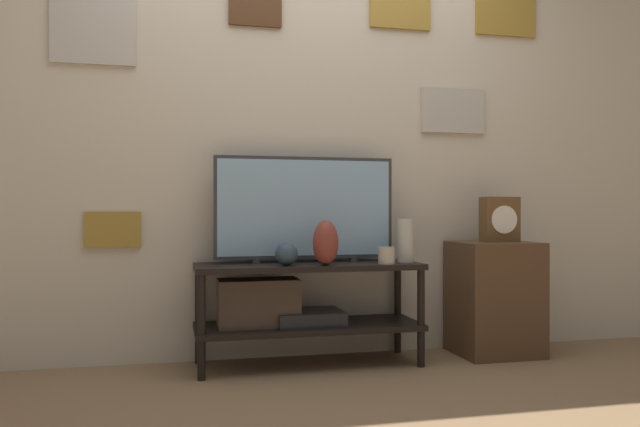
{
  "coord_description": "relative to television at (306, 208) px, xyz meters",
  "views": [
    {
      "loc": [
        -0.71,
        -3.01,
        0.82
      ],
      "look_at": [
        0.06,
        0.25,
        0.81
      ],
      "focal_mm": 35.0,
      "sensor_mm": 36.0,
      "label": 1
    }
  ],
  "objects": [
    {
      "name": "television",
      "position": [
        0.0,
        0.0,
        0.0
      ],
      "size": [
        0.99,
        0.05,
        0.58
      ],
      "color": "#333338",
      "rests_on": "media_console"
    },
    {
      "name": "candle_jar",
      "position": [
        0.39,
        -0.22,
        -0.25
      ],
      "size": [
        0.09,
        0.09,
        0.09
      ],
      "color": "#C1B29E",
      "rests_on": "media_console"
    },
    {
      "name": "vase_urn_stoneware",
      "position": [
        0.06,
        -0.23,
        -0.18
      ],
      "size": [
        0.13,
        0.14,
        0.23
      ],
      "color": "brown",
      "rests_on": "media_console"
    },
    {
      "name": "ground_plane",
      "position": [
        -0.0,
        -0.33,
        -0.84
      ],
      "size": [
        12.0,
        12.0,
        0.0
      ],
      "primitive_type": "plane",
      "color": "#846647"
    },
    {
      "name": "vase_round_glass",
      "position": [
        -0.14,
        -0.19,
        -0.24
      ],
      "size": [
        0.12,
        0.12,
        0.12
      ],
      "color": "#2D4251",
      "rests_on": "media_console"
    },
    {
      "name": "mantel_clock",
      "position": [
        1.12,
        -0.09,
        -0.07
      ],
      "size": [
        0.21,
        0.11,
        0.26
      ],
      "color": "brown",
      "rests_on": "side_table"
    },
    {
      "name": "wall_back",
      "position": [
        -0.0,
        0.16,
        0.52
      ],
      "size": [
        6.4,
        0.08,
        2.7
      ],
      "color": "beige",
      "rests_on": "ground_plane"
    },
    {
      "name": "side_table",
      "position": [
        1.09,
        -0.09,
        -0.52
      ],
      "size": [
        0.45,
        0.4,
        0.65
      ],
      "color": "#513823",
      "rests_on": "ground_plane"
    },
    {
      "name": "vase_tall_ceramic",
      "position": [
        0.53,
        -0.13,
        -0.18
      ],
      "size": [
        0.09,
        0.09,
        0.24
      ],
      "color": "beige",
      "rests_on": "media_console"
    },
    {
      "name": "media_console",
      "position": [
        -0.1,
        -0.09,
        -0.5
      ],
      "size": [
        1.2,
        0.41,
        0.54
      ],
      "color": "black",
      "rests_on": "ground_plane"
    }
  ]
}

